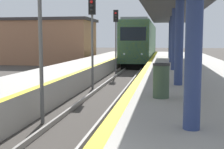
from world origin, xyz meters
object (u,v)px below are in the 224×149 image
object	(u,v)px
train	(141,42)
signal_near	(40,16)
signal_mid	(92,26)
signal_far	(116,30)
trash_bin	(161,81)

from	to	relation	value
train	signal_near	distance (m)	27.43
train	signal_mid	world-z (taller)	signal_mid
train	signal_mid	distance (m)	20.30
signal_far	train	bearing A→B (deg)	85.79
signal_near	signal_far	bearing A→B (deg)	89.39
signal_near	signal_far	world-z (taller)	same
signal_near	trash_bin	xyz separation A→B (m)	(3.73, -0.43, -1.87)
signal_far	signal_near	bearing A→B (deg)	-90.61
train	signal_mid	xyz separation A→B (m)	(-1.13, -20.24, 1.03)
signal_near	trash_bin	size ratio (longest dim) A/B	5.01
train	signal_near	size ratio (longest dim) A/B	3.99
signal_mid	signal_far	world-z (taller)	same
signal_near	signal_mid	distance (m)	7.15
signal_near	signal_mid	size ratio (longest dim) A/B	1.00
trash_bin	signal_mid	bearing A→B (deg)	116.30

